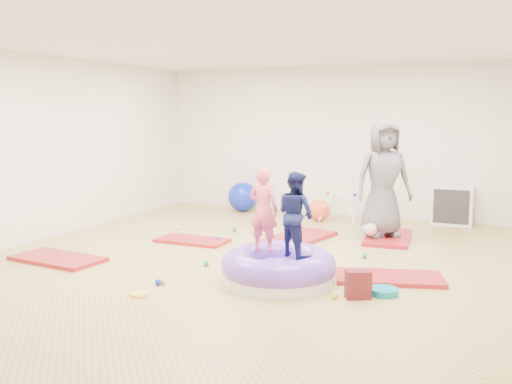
% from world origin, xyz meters
% --- Properties ---
extents(room, '(7.01, 8.01, 2.81)m').
position_xyz_m(room, '(0.00, 0.00, 1.40)').
color(room, tan).
rests_on(room, ground).
extents(gym_mat_front_left, '(1.29, 0.72, 0.05)m').
position_xyz_m(gym_mat_front_left, '(-2.34, -0.87, 0.03)').
color(gym_mat_front_left, '#B7183D').
rests_on(gym_mat_front_left, ground).
extents(gym_mat_mid_left, '(1.08, 0.55, 0.04)m').
position_xyz_m(gym_mat_mid_left, '(-1.29, 0.81, 0.02)').
color(gym_mat_mid_left, '#B7183D').
rests_on(gym_mat_mid_left, ground).
extents(gym_mat_center_back, '(0.93, 1.45, 0.06)m').
position_xyz_m(gym_mat_center_back, '(0.12, 1.60, 0.03)').
color(gym_mat_center_back, '#B7183D').
rests_on(gym_mat_center_back, ground).
extents(gym_mat_right, '(1.35, 0.94, 0.05)m').
position_xyz_m(gym_mat_right, '(1.82, 0.05, 0.03)').
color(gym_mat_right, '#B7183D').
rests_on(gym_mat_right, ground).
extents(gym_mat_rear_right, '(0.79, 1.37, 0.05)m').
position_xyz_m(gym_mat_rear_right, '(1.37, 2.22, 0.03)').
color(gym_mat_rear_right, '#B7183D').
rests_on(gym_mat_rear_right, ground).
extents(inflatable_cushion, '(1.32, 1.32, 0.42)m').
position_xyz_m(inflatable_cushion, '(0.68, -0.59, 0.16)').
color(inflatable_cushion, silver).
rests_on(inflatable_cushion, ground).
extents(child_pink, '(0.36, 0.25, 0.98)m').
position_xyz_m(child_pink, '(0.46, -0.51, 0.87)').
color(child_pink, '#F85B65').
rests_on(child_pink, inflatable_cushion).
extents(child_navy, '(0.58, 0.54, 0.96)m').
position_xyz_m(child_navy, '(0.88, -0.57, 0.86)').
color(child_navy, '#141947').
rests_on(child_navy, inflatable_cushion).
extents(adult_caregiver, '(1.04, 0.95, 1.78)m').
position_xyz_m(adult_caregiver, '(1.28, 2.19, 0.94)').
color(adult_caregiver, '#58575E').
rests_on(adult_caregiver, gym_mat_rear_right).
extents(infant, '(0.40, 0.40, 0.23)m').
position_xyz_m(infant, '(1.18, 2.03, 0.17)').
color(infant, '#7A9ECA').
rests_on(infant, gym_mat_rear_right).
extents(ball_pit_balls, '(3.70, 3.38, 0.07)m').
position_xyz_m(ball_pit_balls, '(-0.10, 0.39, 0.04)').
color(ball_pit_balls, '#0F25C6').
rests_on(ball_pit_balls, ground).
extents(exercise_ball_blue, '(0.58, 0.58, 0.58)m').
position_xyz_m(exercise_ball_blue, '(-1.74, 3.53, 0.29)').
color(exercise_ball_blue, '#0F25C6').
rests_on(exercise_ball_blue, ground).
extents(exercise_ball_orange, '(0.39, 0.39, 0.39)m').
position_xyz_m(exercise_ball_orange, '(-0.07, 3.21, 0.20)').
color(exercise_ball_orange, '#FF582F').
rests_on(exercise_ball_orange, ground).
extents(infant_play_gym, '(0.67, 0.63, 0.51)m').
position_xyz_m(infant_play_gym, '(0.31, 3.34, 0.34)').
color(infant_play_gym, white).
rests_on(infant_play_gym, ground).
extents(cube_shelf, '(0.68, 0.34, 0.68)m').
position_xyz_m(cube_shelf, '(2.15, 3.79, 0.34)').
color(cube_shelf, white).
rests_on(cube_shelf, ground).
extents(balance_disc, '(0.32, 0.32, 0.07)m').
position_xyz_m(balance_disc, '(1.87, -0.52, 0.04)').
color(balance_disc, '#097588').
rests_on(balance_disc, ground).
extents(backpack, '(0.30, 0.26, 0.30)m').
position_xyz_m(backpack, '(1.65, -0.75, 0.15)').
color(backpack, maroon).
rests_on(backpack, ground).
extents(yellow_toy, '(0.20, 0.20, 0.03)m').
position_xyz_m(yellow_toy, '(-0.50, -1.63, 0.02)').
color(yellow_toy, yellow).
rests_on(yellow_toy, ground).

